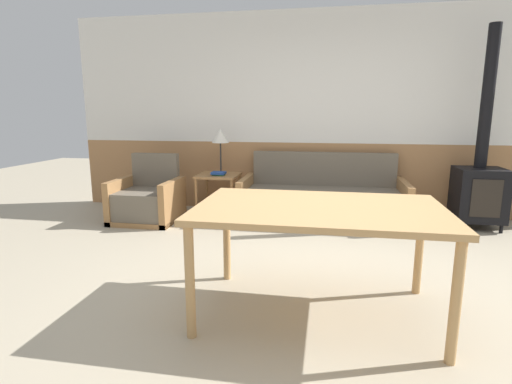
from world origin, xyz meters
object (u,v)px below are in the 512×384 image
object	(u,v)px
couch	(322,202)
dining_table	(319,216)
armchair	(148,201)
side_table	(218,181)
table_lamp	(220,138)
wood_stove	(480,180)

from	to	relation	value
couch	dining_table	size ratio (longest dim) A/B	1.26
armchair	couch	bearing A→B (deg)	3.37
couch	dining_table	world-z (taller)	couch
side_table	table_lamp	distance (m)	0.58
couch	armchair	distance (m)	2.24
armchair	wood_stove	world-z (taller)	wood_stove
couch	side_table	xyz separation A→B (m)	(-1.38, 0.06, 0.22)
side_table	dining_table	bearing A→B (deg)	-60.86
armchair	side_table	world-z (taller)	armchair
couch	armchair	bearing A→B (deg)	-170.40
table_lamp	dining_table	distance (m)	2.95
dining_table	couch	bearing A→B (deg)	90.19
armchair	wood_stove	distance (m)	4.09
side_table	dining_table	world-z (taller)	dining_table
couch	side_table	size ratio (longest dim) A/B	3.67
dining_table	side_table	bearing A→B (deg)	119.14
table_lamp	wood_stove	size ratio (longest dim) A/B	0.26
side_table	wood_stove	size ratio (longest dim) A/B	0.24
armchair	dining_table	distance (m)	3.06
side_table	dining_table	xyz separation A→B (m)	(1.39, -2.49, 0.23)
side_table	table_lamp	world-z (taller)	table_lamp
table_lamp	dining_table	size ratio (longest dim) A/B	0.37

